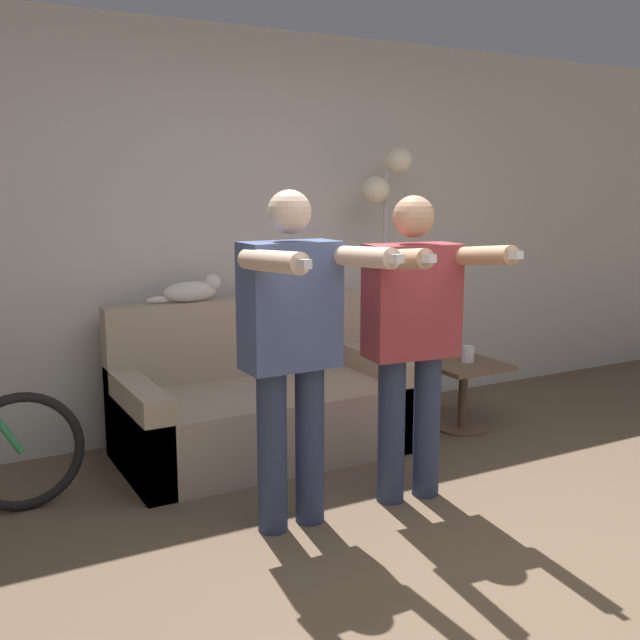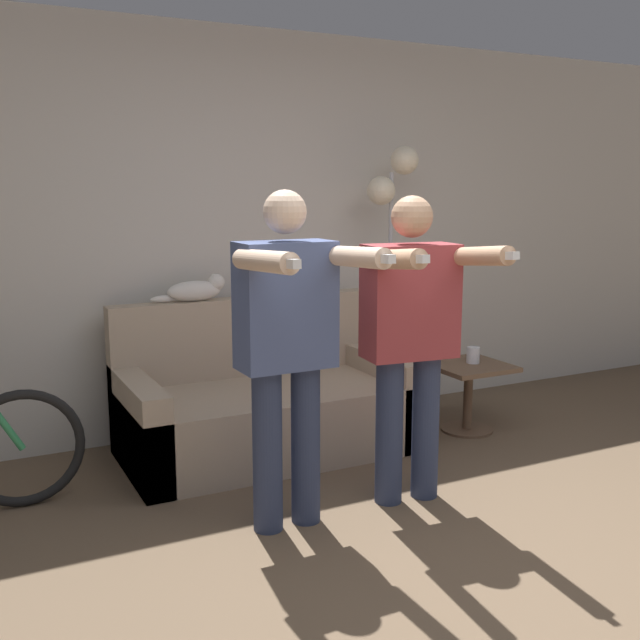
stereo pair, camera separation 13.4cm
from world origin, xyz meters
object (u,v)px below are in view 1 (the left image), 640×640
at_px(person_right, 413,328).
at_px(couch, 262,407).
at_px(floor_lamp, 386,211).
at_px(cup, 468,354).
at_px(cat, 193,290).
at_px(person_left, 292,339).
at_px(side_table, 463,381).

bearing_deg(person_right, couch, 116.28).
xyz_separation_m(floor_lamp, cup, (0.36, -0.46, -0.93)).
height_order(cat, cup, cat).
distance_m(cat, cup, 1.85).
xyz_separation_m(couch, person_right, (0.37, -1.02, 0.63)).
bearing_deg(person_left, floor_lamp, 42.16).
relative_size(person_left, cup, 14.99).
bearing_deg(floor_lamp, cat, 175.27).
height_order(person_left, person_right, person_left).
xyz_separation_m(couch, cat, (-0.31, 0.32, 0.70)).
bearing_deg(cat, side_table, -19.49).
bearing_deg(person_left, cat, 89.38).
relative_size(person_right, cat, 3.37).
height_order(couch, cup, couch).
bearing_deg(cat, couch, -46.40).
relative_size(cat, cup, 4.37).
height_order(floor_lamp, side_table, floor_lamp).
distance_m(floor_lamp, side_table, 1.25).
bearing_deg(person_right, side_table, 44.43).
bearing_deg(person_left, couch, 72.67).
bearing_deg(couch, cat, 133.60).
distance_m(couch, cup, 1.43).
bearing_deg(person_left, cup, 23.94).
height_order(person_right, side_table, person_right).
xyz_separation_m(person_right, cup, (1.01, 0.77, -0.40)).
bearing_deg(cup, person_left, -155.41).
xyz_separation_m(person_right, side_table, (0.97, 0.76, -0.58)).
height_order(person_left, cat, person_left).
height_order(couch, person_right, person_right).
height_order(person_left, cup, person_left).
relative_size(person_right, side_table, 3.20).
xyz_separation_m(cat, cup, (1.69, -0.57, -0.47)).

